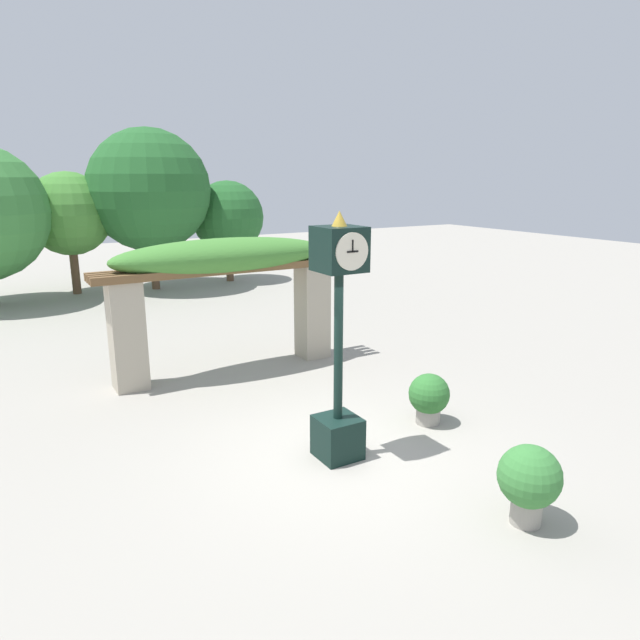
{
  "coord_description": "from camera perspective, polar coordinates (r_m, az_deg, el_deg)",
  "views": [
    {
      "loc": [
        -4.08,
        -6.38,
        3.94
      ],
      "look_at": [
        -0.06,
        0.47,
        1.93
      ],
      "focal_mm": 32.0,
      "sensor_mm": 36.0,
      "label": 1
    }
  ],
  "objects": [
    {
      "name": "ground_plane",
      "position": [
        8.54,
        1.96,
        -13.27
      ],
      "size": [
        60.0,
        60.0,
        0.0
      ],
      "primitive_type": "plane",
      "color": "gray"
    },
    {
      "name": "tree_line",
      "position": [
        20.63,
        -22.0,
        10.69
      ],
      "size": [
        11.57,
        4.44,
        5.57
      ],
      "color": "brown",
      "rests_on": "ground"
    },
    {
      "name": "pergola",
      "position": [
        11.59,
        -9.43,
        4.5
      ],
      "size": [
        5.2,
        1.2,
        2.76
      ],
      "color": "#A89E89",
      "rests_on": "ground"
    },
    {
      "name": "potted_plant_near_left",
      "position": [
        7.19,
        20.19,
        -14.75
      ],
      "size": [
        0.73,
        0.73,
        0.97
      ],
      "color": "gray",
      "rests_on": "ground"
    },
    {
      "name": "pedestal_clock",
      "position": [
        7.84,
        1.85,
        -2.19
      ],
      "size": [
        0.59,
        0.64,
        3.51
      ],
      "color": "black",
      "rests_on": "ground"
    },
    {
      "name": "potted_plant_near_right",
      "position": [
        9.5,
        10.84,
        -7.52
      ],
      "size": [
        0.67,
        0.67,
        0.84
      ],
      "color": "gray",
      "rests_on": "ground"
    }
  ]
}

